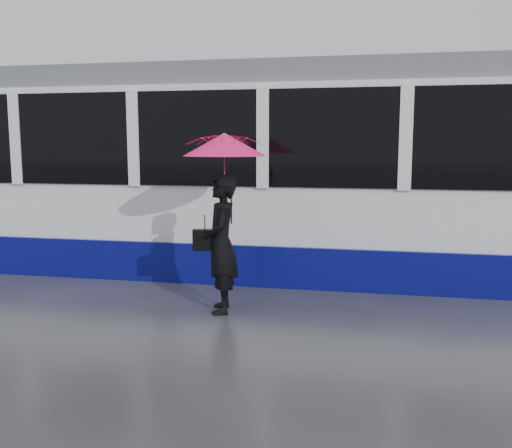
# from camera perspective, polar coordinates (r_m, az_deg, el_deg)

# --- Properties ---
(ground) EXTENTS (90.00, 90.00, 0.00)m
(ground) POSITION_cam_1_polar(r_m,az_deg,el_deg) (7.36, -0.32, -8.75)
(ground) COLOR #28282D
(ground) RESTS_ON ground
(rails) EXTENTS (34.00, 1.51, 0.02)m
(rails) POSITION_cam_1_polar(r_m,az_deg,el_deg) (9.74, 2.78, -4.52)
(rails) COLOR #3F3D38
(rails) RESTS_ON ground
(tram) EXTENTS (26.00, 2.56, 3.35)m
(tram) POSITION_cam_1_polar(r_m,az_deg,el_deg) (10.70, -16.77, 5.09)
(tram) COLOR white
(tram) RESTS_ON ground
(woman) EXTENTS (0.57, 0.73, 1.75)m
(woman) POSITION_cam_1_polar(r_m,az_deg,el_deg) (7.18, -3.49, -2.00)
(woman) COLOR black
(woman) RESTS_ON ground
(umbrella) EXTENTS (1.26, 1.26, 1.18)m
(umbrella) POSITION_cam_1_polar(r_m,az_deg,el_deg) (7.06, -3.16, 6.34)
(umbrella) COLOR #F61472
(umbrella) RESTS_ON ground
(handbag) EXTENTS (0.34, 0.21, 0.45)m
(handbag) POSITION_cam_1_polar(r_m,az_deg,el_deg) (7.25, -5.12, -1.58)
(handbag) COLOR black
(handbag) RESTS_ON ground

